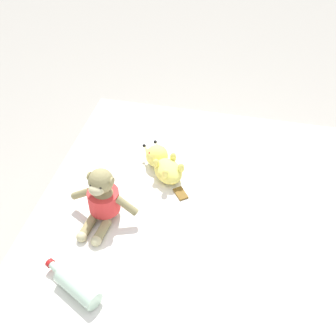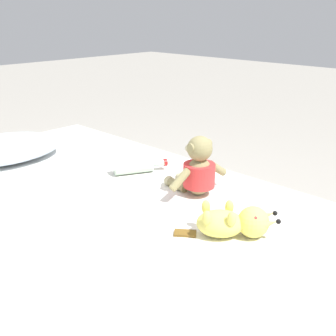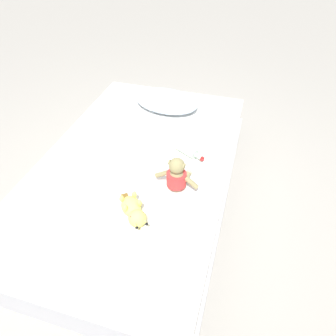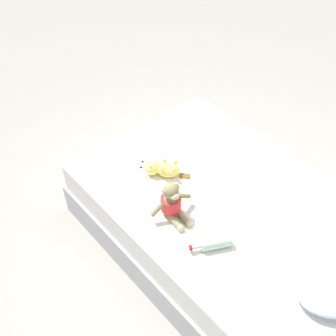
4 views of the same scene
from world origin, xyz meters
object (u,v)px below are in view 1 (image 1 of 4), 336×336
plush_yellow_creature (163,164)px  glass_bottle (76,286)px  bed (178,311)px  plush_monkey (102,200)px

plush_yellow_creature → glass_bottle: 0.65m
bed → plush_monkey: (0.34, -0.21, 0.33)m
bed → glass_bottle: glass_bottle is taller
bed → plush_monkey: bearing=-32.0°
bed → plush_yellow_creature: plush_yellow_creature is taller
plush_monkey → plush_yellow_creature: (-0.17, -0.30, -0.05)m
bed → plush_monkey: plush_monkey is taller
bed → glass_bottle: 0.44m
plush_monkey → plush_yellow_creature: bearing=-119.9°
plush_monkey → glass_bottle: size_ratio=1.23×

